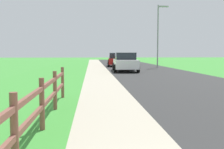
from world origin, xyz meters
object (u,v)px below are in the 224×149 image
Objects in this scene: parked_suv_white at (125,62)px; parked_car_red at (116,60)px; parked_car_silver at (115,58)px; street_lamp at (159,31)px.

parked_suv_white is 1.04× the size of parked_car_red.
street_lamp is (3.68, -12.09, 3.18)m from parked_car_silver.
street_lamp reaches higher than parked_car_red.
parked_car_silver is at bearing 86.21° from parked_car_red.
parked_car_silver is at bearing 87.96° from parked_suv_white.
street_lamp is at bearing -39.06° from parked_car_red.
street_lamp is (4.30, 5.27, 3.13)m from parked_suv_white.
parked_suv_white is 0.75× the size of street_lamp.
parked_suv_white is 17.37m from parked_car_silver.
parked_suv_white is 7.49m from street_lamp.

